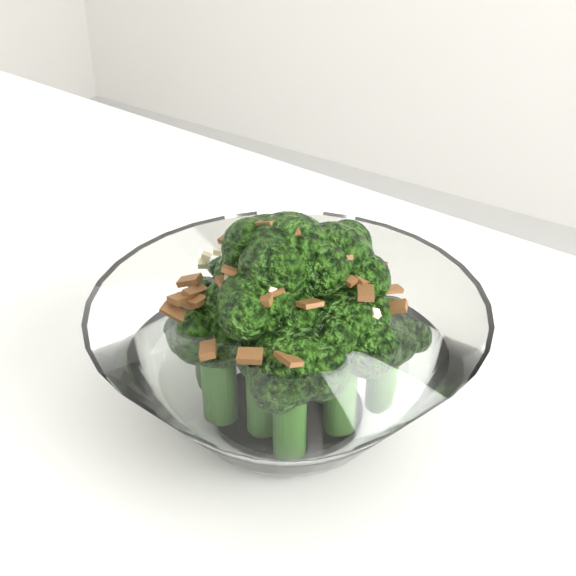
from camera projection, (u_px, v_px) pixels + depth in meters
The scene contains 1 object.
broccoli_dish at pixel (287, 347), 0.50m from camera, with size 0.22×0.22×0.14m.
Camera 1 is at (0.51, -0.34, 1.10)m, focal length 55.00 mm.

